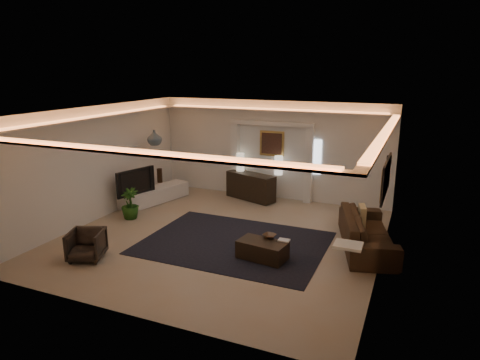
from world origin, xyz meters
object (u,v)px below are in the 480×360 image
at_px(sofa, 367,232).
at_px(armchair, 86,245).
at_px(coffee_table, 262,250).
at_px(console, 251,186).

bearing_deg(sofa, armchair, 103.54).
xyz_separation_m(sofa, armchair, (-5.19, -2.85, -0.06)).
bearing_deg(coffee_table, armchair, -149.07).
distance_m(coffee_table, armchair, 3.59).
bearing_deg(sofa, console, 42.35).
height_order(console, sofa, console).
xyz_separation_m(console, sofa, (3.63, -2.31, -0.03)).
bearing_deg(armchair, coffee_table, 1.42).
xyz_separation_m(console, armchair, (-1.56, -5.16, -0.09)).
xyz_separation_m(console, coffee_table, (1.75, -3.76, -0.20)).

